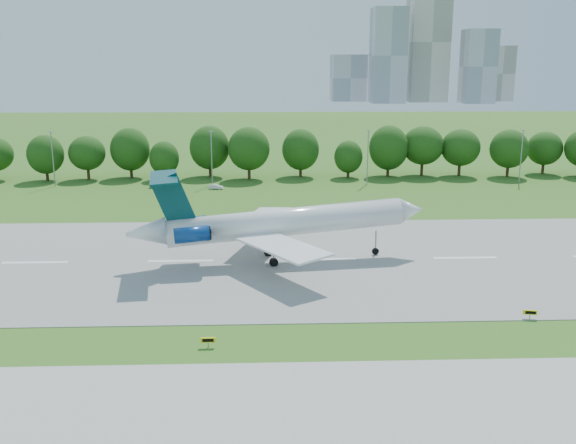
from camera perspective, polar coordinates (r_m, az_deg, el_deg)
The scene contains 11 objects.
ground at distance 66.77m, azimuth 5.20°, elevation -9.82°, with size 600.00×600.00×0.00m, color #305C18.
runway at distance 90.05m, azimuth 3.22°, elevation -3.37°, with size 400.00×45.00×0.08m, color gray.
taxiway at distance 51.00m, azimuth 7.84°, elevation -17.94°, with size 400.00×23.00×0.08m, color #ADADA8.
tree_line at distance 154.17m, azimuth 0.97°, elevation 6.30°, with size 288.40×8.40×10.40m.
light_poles at distance 144.14m, azimuth 0.18°, elevation 5.82°, with size 175.90×0.25×12.19m.
skyline at distance 464.00m, azimuth 11.77°, elevation 14.18°, with size 127.00×52.00×80.00m.
airliner at distance 87.87m, azimuth -1.48°, elevation -0.04°, with size 41.55×29.94×12.93m.
taxi_sign_left at distance 63.60m, azimuth -7.12°, elevation -10.38°, with size 1.47×0.22×1.03m.
taxi_sign_centre at distance 74.35m, azimuth 20.72°, elevation -7.54°, with size 1.46×0.45×1.03m.
service_vehicle_a at distance 140.82m, azimuth -6.44°, elevation 3.14°, with size 1.12×3.22×1.06m, color silver.
service_vehicle_b at distance 144.61m, azimuth -11.48°, elevation 3.28°, with size 1.55×3.84×1.31m, color silver.
Camera 1 is at (-8.18, -60.55, 26.93)m, focal length 40.00 mm.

